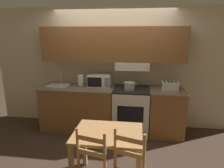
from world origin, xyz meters
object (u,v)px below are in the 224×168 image
(cooking_pot, at_px, (130,86))
(paper_towel_roll, at_px, (81,81))
(microwave, at_px, (100,80))
(dining_table, at_px, (108,141))
(toaster, at_px, (170,86))
(sink_basin, at_px, (59,85))
(stove_range, at_px, (131,110))

(cooking_pot, height_order, paper_towel_roll, paper_towel_roll)
(paper_towel_roll, bearing_deg, microwave, 8.79)
(microwave, xyz_separation_m, dining_table, (0.43, -1.66, -0.43))
(microwave, bearing_deg, toaster, -5.44)
(sink_basin, bearing_deg, dining_table, -49.72)
(toaster, bearing_deg, microwave, 174.56)
(toaster, distance_m, paper_towel_roll, 1.83)
(sink_basin, xyz_separation_m, paper_towel_roll, (0.46, 0.07, 0.10))
(stove_range, height_order, dining_table, stove_range)
(stove_range, bearing_deg, dining_table, -99.19)
(microwave, distance_m, dining_table, 1.76)
(toaster, relative_size, paper_towel_roll, 1.35)
(cooking_pot, bearing_deg, sink_basin, 177.47)
(microwave, bearing_deg, dining_table, -75.42)
(cooking_pot, xyz_separation_m, toaster, (0.79, 0.06, 0.01))
(stove_range, relative_size, cooking_pot, 3.16)
(stove_range, xyz_separation_m, paper_towel_roll, (-1.08, 0.07, 0.58))
(cooking_pot, distance_m, toaster, 0.79)
(cooking_pot, height_order, microwave, microwave)
(toaster, bearing_deg, stove_range, 179.52)
(cooking_pot, distance_m, paper_towel_roll, 1.05)
(microwave, distance_m, paper_towel_roll, 0.40)
(stove_range, distance_m, toaster, 0.93)
(paper_towel_roll, bearing_deg, cooking_pot, -7.38)
(sink_basin, bearing_deg, stove_range, 0.01)
(sink_basin, distance_m, paper_towel_roll, 0.48)
(stove_range, bearing_deg, cooking_pot, -119.83)
(microwave, xyz_separation_m, paper_towel_roll, (-0.40, -0.06, -0.01))
(toaster, bearing_deg, paper_towel_roll, 177.67)
(toaster, height_order, paper_towel_roll, paper_towel_roll)
(toaster, bearing_deg, cooking_pot, -175.63)
(sink_basin, xyz_separation_m, dining_table, (1.29, -1.53, -0.32))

